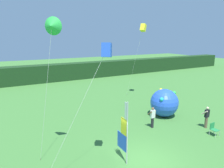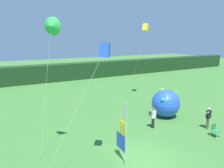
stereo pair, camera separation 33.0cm
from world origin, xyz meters
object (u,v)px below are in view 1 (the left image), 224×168
object	(u,v)px
inflatable_balloon	(164,103)
person_near_banner	(207,117)
banner_flag	(124,133)
folding_chair	(214,128)
kite_green_delta_3	(52,26)
kite_blue_box_1	(106,51)
kite_yellow_box_0	(143,28)
person_mid_field	(153,117)

from	to	relation	value
inflatable_balloon	person_near_banner	bearing A→B (deg)	-71.55
banner_flag	folding_chair	xyz separation A→B (m)	(7.36, -0.41, -1.22)
banner_flag	kite_green_delta_3	world-z (taller)	kite_green_delta_3
person_near_banner	folding_chair	distance (m)	1.28
kite_blue_box_1	banner_flag	bearing A→B (deg)	-4.04
folding_chair	kite_yellow_box_0	size ratio (longest dim) A/B	0.11
person_mid_field	inflatable_balloon	distance (m)	2.86
folding_chair	person_near_banner	bearing A→B (deg)	60.45
kite_blue_box_1	kite_green_delta_3	size ratio (longest dim) A/B	0.84
person_near_banner	inflatable_balloon	distance (m)	3.64
kite_blue_box_1	kite_green_delta_3	bearing A→B (deg)	134.47
folding_chair	kite_yellow_box_0	xyz separation A→B (m)	(1.36, 10.41, 7.40)
kite_green_delta_3	person_near_banner	bearing A→B (deg)	-7.71
kite_blue_box_1	kite_green_delta_3	distance (m)	3.12
folding_chair	kite_blue_box_1	xyz separation A→B (m)	(-8.39, 0.49, 5.75)
person_mid_field	kite_yellow_box_0	xyz separation A→B (m)	(4.39, 7.29, 7.04)
inflatable_balloon	kite_yellow_box_0	xyz separation A→B (m)	(1.90, 5.90, 6.68)
person_mid_field	inflatable_balloon	size ratio (longest dim) A/B	0.67
folding_chair	kite_green_delta_3	distance (m)	12.77
inflatable_balloon	kite_green_delta_3	xyz separation A→B (m)	(-9.88, -1.95, 6.19)
person_near_banner	person_mid_field	bearing A→B (deg)	150.44
inflatable_balloon	kite_green_delta_3	world-z (taller)	kite_green_delta_3
folding_chair	banner_flag	bearing A→B (deg)	176.78
kite_green_delta_3	banner_flag	bearing A→B (deg)	-34.90
banner_flag	kite_yellow_box_0	xyz separation A→B (m)	(8.71, 9.99, 6.18)
person_near_banner	kite_yellow_box_0	distance (m)	11.70
folding_chair	kite_green_delta_3	size ratio (longest dim) A/B	0.11
person_mid_field	inflatable_balloon	bearing A→B (deg)	29.11
person_near_banner	kite_yellow_box_0	xyz separation A→B (m)	(0.76, 9.34, 7.00)
folding_chair	kite_blue_box_1	size ratio (longest dim) A/B	0.13
banner_flag	inflatable_balloon	bearing A→B (deg)	30.98
person_mid_field	kite_blue_box_1	xyz separation A→B (m)	(-5.37, -2.63, 5.38)
banner_flag	kite_yellow_box_0	distance (m)	14.63
banner_flag	person_mid_field	distance (m)	5.17
banner_flag	kite_green_delta_3	size ratio (longest dim) A/B	0.46
person_mid_field	kite_blue_box_1	size ratio (longest dim) A/B	0.25
banner_flag	person_near_banner	bearing A→B (deg)	4.65
person_near_banner	kite_green_delta_3	size ratio (longest dim) A/B	0.22
kite_yellow_box_0	kite_blue_box_1	world-z (taller)	kite_yellow_box_0
person_near_banner	folding_chair	xyz separation A→B (m)	(-0.60, -1.06, -0.40)
inflatable_balloon	kite_blue_box_1	distance (m)	10.15
kite_yellow_box_0	kite_green_delta_3	bearing A→B (deg)	-146.33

